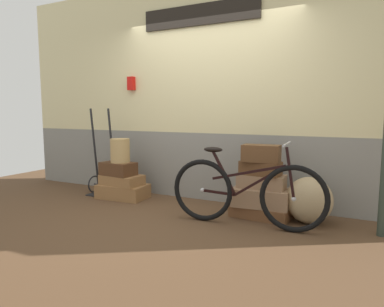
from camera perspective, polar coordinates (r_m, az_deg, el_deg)
ground at (r=4.35m, az=-1.65°, el=-10.23°), size 8.53×5.20×0.06m
station_building at (r=4.92m, az=3.18°, el=10.22°), size 6.53×0.74×3.06m
suitcase_0 at (r=5.18m, az=-11.23°, el=-6.07°), size 0.73×0.47×0.20m
suitcase_1 at (r=5.14m, az=-11.37°, el=-4.25°), size 0.60×0.39×0.14m
suitcase_2 at (r=5.12m, az=-11.97°, el=-2.45°), size 0.51×0.35×0.18m
suitcase_3 at (r=4.27m, az=11.21°, el=-9.29°), size 0.72×0.42×0.14m
suitcase_4 at (r=4.21m, az=11.20°, el=-7.07°), size 0.68×0.39×0.21m
suitcase_5 at (r=4.20m, az=11.31°, el=-4.50°), size 0.55×0.30×0.16m
suitcase_6 at (r=4.16m, az=11.12°, el=-2.37°), size 0.48×0.28×0.16m
suitcase_7 at (r=4.11m, az=11.24°, el=0.03°), size 0.44×0.25×0.20m
wicker_basket at (r=5.08m, az=-11.68°, el=0.48°), size 0.27×0.27×0.34m
luggage_trolley at (r=5.44m, az=-14.35°, el=-3.26°), size 0.42×0.35×1.29m
burlap_sack at (r=4.15m, az=18.60°, el=-7.26°), size 0.51×0.44×0.53m
bicycle at (r=3.85m, az=8.73°, el=-6.33°), size 1.72×0.46×0.93m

